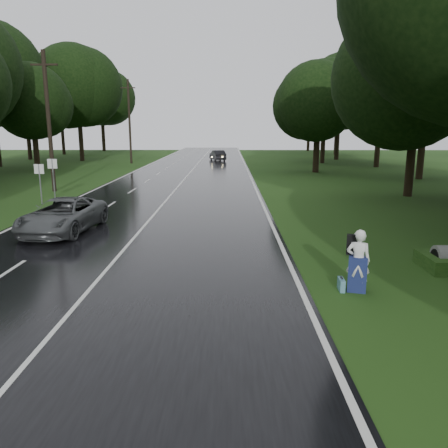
% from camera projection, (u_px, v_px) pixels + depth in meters
% --- Properties ---
extents(ground, '(160.00, 160.00, 0.00)m').
position_uv_depth(ground, '(83.00, 299.00, 11.44)').
color(ground, '#204113').
rests_on(ground, ground).
extents(road, '(12.00, 140.00, 0.04)m').
position_uv_depth(road, '(175.00, 191.00, 30.98)').
color(road, black).
rests_on(road, ground).
extents(lane_center, '(0.12, 140.00, 0.01)m').
position_uv_depth(lane_center, '(175.00, 191.00, 30.97)').
color(lane_center, silver).
rests_on(lane_center, road).
extents(grey_car, '(2.78, 5.27, 1.42)m').
position_uv_depth(grey_car, '(63.00, 215.00, 18.60)').
color(grey_car, '#4A4E4F').
rests_on(grey_car, road).
extents(far_car, '(2.47, 4.42, 1.38)m').
position_uv_depth(far_car, '(218.00, 155.00, 59.78)').
color(far_car, black).
rests_on(far_car, road).
extents(hitchhiker, '(0.73, 0.69, 1.74)m').
position_uv_depth(hitchhiker, '(358.00, 263.00, 11.85)').
color(hitchhiker, silver).
rests_on(hitchhiker, ground).
extents(suitcase, '(0.16, 0.48, 0.33)m').
position_uv_depth(suitcase, '(341.00, 284.00, 12.05)').
color(suitcase, teal).
rests_on(suitcase, ground).
extents(utility_pole_mid, '(1.80, 0.28, 9.45)m').
position_uv_depth(utility_pole_mid, '(55.00, 191.00, 31.01)').
color(utility_pole_mid, black).
rests_on(utility_pole_mid, ground).
extents(utility_pole_far, '(1.80, 0.28, 10.21)m').
position_uv_depth(utility_pole_far, '(131.00, 163.00, 55.56)').
color(utility_pole_far, black).
rests_on(utility_pole_far, ground).
extents(road_sign_a, '(0.56, 0.10, 2.33)m').
position_uv_depth(road_sign_a, '(42.00, 204.00, 25.88)').
color(road_sign_a, white).
rests_on(road_sign_a, ground).
extents(road_sign_b, '(0.60, 0.10, 2.49)m').
position_uv_depth(road_sign_b, '(55.00, 198.00, 27.83)').
color(road_sign_b, white).
rests_on(road_sign_b, ground).
extents(tree_left_e, '(7.90, 7.90, 12.35)m').
position_uv_depth(tree_left_e, '(38.00, 171.00, 45.73)').
color(tree_left_e, black).
rests_on(tree_left_e, ground).
extents(tree_left_f, '(11.05, 11.05, 17.27)m').
position_uv_depth(tree_left_f, '(82.00, 161.00, 59.92)').
color(tree_left_f, black).
rests_on(tree_left_f, ground).
extents(tree_right_d, '(7.84, 7.84, 12.26)m').
position_uv_depth(tree_right_d, '(407.00, 196.00, 28.82)').
color(tree_right_d, black).
rests_on(tree_right_d, ground).
extents(tree_right_e, '(7.64, 7.64, 11.93)m').
position_uv_depth(tree_right_e, '(315.00, 172.00, 44.34)').
color(tree_right_e, black).
rests_on(tree_right_e, ground).
extents(tree_right_f, '(9.64, 9.64, 15.07)m').
position_uv_depth(tree_right_f, '(322.00, 163.00, 55.92)').
color(tree_right_f, black).
rests_on(tree_right_f, ground).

